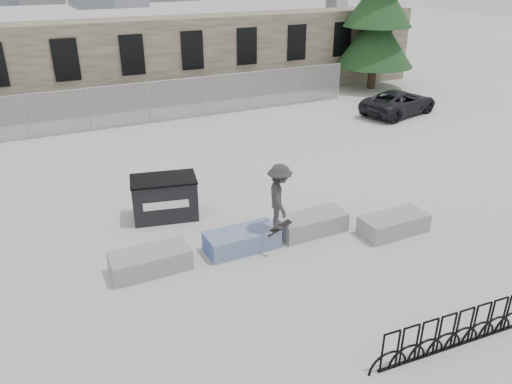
% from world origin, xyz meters
% --- Properties ---
extents(ground, '(120.00, 120.00, 0.00)m').
position_xyz_m(ground, '(0.00, 0.00, 0.00)').
color(ground, beige).
rests_on(ground, ground).
extents(stone_wall, '(36.00, 2.58, 4.50)m').
position_xyz_m(stone_wall, '(0.00, 16.24, 2.26)').
color(stone_wall, brown).
rests_on(stone_wall, ground).
extents(chainlink_fence, '(22.06, 0.06, 2.02)m').
position_xyz_m(chainlink_fence, '(-0.00, 12.50, 1.04)').
color(chainlink_fence, gray).
rests_on(chainlink_fence, ground).
extents(planter_far_left, '(2.00, 0.90, 0.55)m').
position_xyz_m(planter_far_left, '(-3.39, -0.08, 0.30)').
color(planter_far_left, gray).
rests_on(planter_far_left, ground).
extents(planter_center_left, '(2.00, 0.90, 0.55)m').
position_xyz_m(planter_center_left, '(-0.86, -0.14, 0.30)').
color(planter_center_left, '#34509D').
rests_on(planter_center_left, ground).
extents(planter_center_right, '(2.00, 0.90, 0.55)m').
position_xyz_m(planter_center_right, '(1.36, -0.17, 0.30)').
color(planter_center_right, gray).
rests_on(planter_center_right, ground).
extents(planter_offset, '(2.00, 0.90, 0.55)m').
position_xyz_m(planter_offset, '(3.47, -1.25, 0.30)').
color(planter_offset, gray).
rests_on(planter_offset, ground).
extents(dumpster, '(2.17, 1.59, 1.29)m').
position_xyz_m(dumpster, '(-2.17, 2.64, 0.65)').
color(dumpster, black).
rests_on(dumpster, ground).
extents(bike_rack, '(4.03, 0.32, 0.90)m').
position_xyz_m(bike_rack, '(1.39, -5.55, 0.44)').
color(bike_rack, black).
rests_on(bike_rack, ground).
extents(spruce_tree, '(4.69, 4.69, 11.50)m').
position_xyz_m(spruce_tree, '(14.33, 13.72, 4.75)').
color(spruce_tree, '#38281E').
rests_on(spruce_tree, ground).
extents(suv, '(4.83, 3.05, 1.24)m').
position_xyz_m(suv, '(11.97, 8.45, 0.62)').
color(suv, black).
rests_on(suv, ground).
extents(skateboarder, '(1.03, 1.33, 1.96)m').
position_xyz_m(skateboarder, '(0.09, -0.49, 1.53)').
color(skateboarder, '#2C2B2E').
rests_on(skateboarder, ground).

